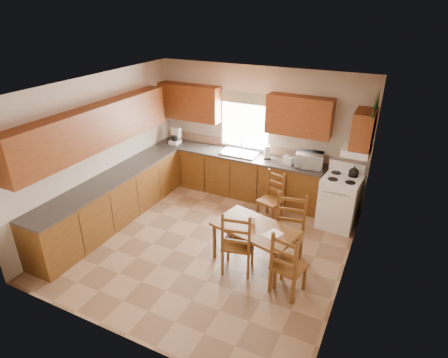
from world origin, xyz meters
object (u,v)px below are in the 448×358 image
at_px(stove, 339,202).
at_px(dining_table, 255,245).
at_px(microwave, 309,160).
at_px(chair_near_right, 289,263).
at_px(chair_far_left, 288,233).
at_px(chair_far_right, 270,198).
at_px(chair_near_left, 238,240).

bearing_deg(stove, dining_table, -113.94).
bearing_deg(microwave, stove, -34.80).
bearing_deg(stove, chair_near_right, -92.82).
bearing_deg(stove, chair_far_left, -103.53).
distance_m(stove, chair_far_right, 1.26).
distance_m(microwave, chair_far_left, 1.92).
xyz_separation_m(dining_table, chair_far_right, (-0.23, 1.35, 0.14)).
bearing_deg(chair_near_left, microwave, -113.05).
bearing_deg(chair_near_right, dining_table, -18.51).
height_order(dining_table, chair_near_left, chair_near_left).
bearing_deg(chair_far_left, dining_table, -162.42).
bearing_deg(dining_table, microwave, 95.97).
bearing_deg(chair_near_left, dining_table, -135.70).
xyz_separation_m(stove, chair_near_left, (-1.14, -2.01, 0.06)).
bearing_deg(chair_near_right, chair_far_left, -59.74).
bearing_deg(dining_table, stove, 74.22).
distance_m(chair_near_left, chair_near_right, 0.85).
relative_size(microwave, chair_near_right, 0.47).
xyz_separation_m(dining_table, chair_near_left, (-0.17, -0.26, 0.20)).
relative_size(microwave, dining_table, 0.38).
distance_m(chair_near_left, chair_far_left, 0.81).
xyz_separation_m(microwave, dining_table, (-0.27, -2.08, -0.72)).
bearing_deg(chair_far_right, chair_far_left, -43.05).
bearing_deg(chair_far_right, chair_near_left, -72.80).
distance_m(dining_table, chair_far_right, 1.38).
xyz_separation_m(chair_near_right, chair_far_right, (-0.90, 1.75, -0.03)).
height_order(dining_table, chair_near_right, chair_near_right).
xyz_separation_m(microwave, chair_far_left, (0.19, -1.84, -0.49)).
distance_m(chair_near_right, chair_far_left, 0.67).
distance_m(chair_near_right, chair_far_right, 1.96).
bearing_deg(stove, chair_far_right, -156.71).
height_order(microwave, chair_far_left, microwave).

